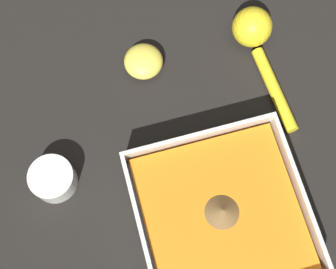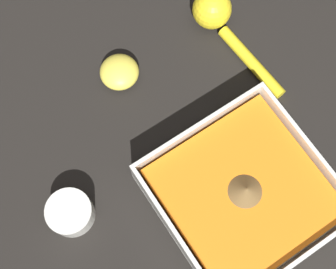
% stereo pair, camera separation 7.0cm
% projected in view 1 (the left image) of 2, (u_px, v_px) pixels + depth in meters
% --- Properties ---
extents(ground_plane, '(4.00, 4.00, 0.00)m').
position_uv_depth(ground_plane, '(216.00, 189.00, 0.70)').
color(ground_plane, black).
extents(square_dish, '(0.23, 0.23, 0.06)m').
position_uv_depth(square_dish, '(220.00, 215.00, 0.66)').
color(square_dish, silver).
rests_on(square_dish, ground_plane).
extents(spice_bowl, '(0.07, 0.07, 0.04)m').
position_uv_depth(spice_bowl, '(53.00, 179.00, 0.69)').
color(spice_bowl, silver).
rests_on(spice_bowl, ground_plane).
extents(lemon_squeezer, '(0.06, 0.21, 0.06)m').
position_uv_depth(lemon_squeezer, '(256.00, 37.00, 0.75)').
color(lemon_squeezer, yellow).
rests_on(lemon_squeezer, ground_plane).
extents(lemon_half, '(0.06, 0.06, 0.03)m').
position_uv_depth(lemon_half, '(143.00, 61.00, 0.75)').
color(lemon_half, '#EFDB4C').
rests_on(lemon_half, ground_plane).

